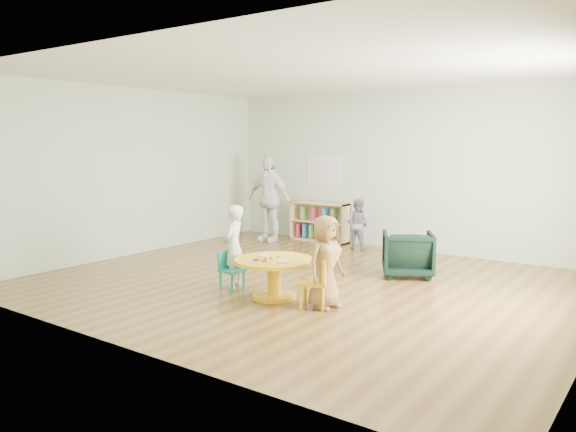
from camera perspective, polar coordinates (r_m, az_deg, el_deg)
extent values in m
plane|color=brown|center=(7.69, 1.89, -6.80)|extent=(7.00, 7.00, 0.00)
cube|color=silver|center=(7.49, 1.99, 14.02)|extent=(7.00, 6.00, 0.10)
cube|color=#B0C0A4|center=(10.09, 11.48, 4.54)|extent=(7.00, 0.10, 2.80)
cube|color=#B0C0A4|center=(5.25, -16.58, 1.70)|extent=(7.00, 0.10, 2.80)
cube|color=#B0C0A4|center=(9.85, -15.30, 4.35)|extent=(0.10, 6.00, 2.80)
cylinder|color=#EAAF13|center=(6.92, -1.40, -6.53)|extent=(0.17, 0.17, 0.44)
cylinder|color=#EAAF13|center=(6.97, -1.39, -8.12)|extent=(0.54, 0.54, 0.04)
cylinder|color=#EAAF13|center=(6.87, -1.41, -4.55)|extent=(0.98, 0.98, 0.04)
cylinder|color=pink|center=(7.03, -2.55, -4.02)|extent=(0.15, 0.15, 0.01)
cylinder|color=pink|center=(6.68, -0.52, -4.64)|extent=(0.17, 0.17, 0.01)
cylinder|color=#EAAF13|center=(6.85, -1.66, -4.20)|extent=(0.09, 0.13, 0.04)
cylinder|color=#15772E|center=(6.82, -2.30, -4.27)|extent=(0.04, 0.05, 0.02)
cylinder|color=#15772E|center=(6.89, -1.03, -4.13)|extent=(0.04, 0.05, 0.02)
cube|color=red|center=(6.72, -2.39, -4.56)|extent=(0.05, 0.05, 0.02)
cube|color=#E45C13|center=(6.70, -2.33, -4.60)|extent=(0.07, 0.07, 0.02)
cube|color=blue|center=(6.75, -3.32, -4.51)|extent=(0.05, 0.05, 0.02)
cube|color=#15772E|center=(6.79, -3.12, -4.43)|extent=(0.05, 0.05, 0.02)
cube|color=red|center=(6.76, -3.23, -4.49)|extent=(0.06, 0.06, 0.02)
cube|color=#198A76|center=(7.34, -5.70, -5.52)|extent=(0.29, 0.29, 0.04)
cube|color=#198A76|center=(7.39, -6.35, -4.37)|extent=(0.05, 0.27, 0.23)
cylinder|color=#198A76|center=(7.52, -5.68, -6.25)|extent=(0.03, 0.03, 0.23)
cylinder|color=#198A76|center=(7.38, -6.88, -6.55)|extent=(0.03, 0.03, 0.23)
cylinder|color=#198A76|center=(7.37, -4.50, -6.52)|extent=(0.03, 0.03, 0.23)
cylinder|color=#198A76|center=(7.23, -5.70, -6.83)|extent=(0.03, 0.03, 0.23)
cube|color=#EAAF13|center=(6.51, 2.64, -6.76)|extent=(0.41, 0.41, 0.04)
cube|color=#EAAF13|center=(6.45, 3.86, -5.46)|extent=(0.15, 0.31, 0.28)
cylinder|color=#EAAF13|center=(6.41, 3.54, -8.48)|extent=(0.04, 0.04, 0.28)
cylinder|color=#EAAF13|center=(6.65, 3.93, -7.88)|extent=(0.04, 0.04, 0.28)
cylinder|color=#EAAF13|center=(6.46, 1.29, -8.35)|extent=(0.04, 0.04, 0.28)
cylinder|color=#EAAF13|center=(6.70, 1.76, -7.76)|extent=(0.04, 0.04, 0.28)
cube|color=tan|center=(11.12, 0.66, -0.35)|extent=(0.03, 0.30, 0.75)
cube|color=tan|center=(10.50, 5.90, -0.86)|extent=(0.03, 0.30, 0.75)
cube|color=tan|center=(10.86, 3.19, -2.48)|extent=(1.20, 0.30, 0.03)
cube|color=tan|center=(10.76, 3.22, 1.30)|extent=(1.20, 0.30, 0.03)
cube|color=tan|center=(10.80, 3.20, -0.59)|extent=(1.14, 0.28, 0.03)
cube|color=tan|center=(10.92, 3.60, -0.51)|extent=(1.20, 0.02, 0.75)
cube|color=#B93145|center=(11.06, 1.17, -1.41)|extent=(0.04, 0.18, 0.26)
cube|color=#357AB9|center=(10.98, 1.82, -1.49)|extent=(0.04, 0.18, 0.26)
cube|color=#52A14A|center=(10.89, 2.47, -1.56)|extent=(0.04, 0.18, 0.26)
cube|color=#B93145|center=(10.79, 3.36, -1.65)|extent=(0.04, 0.18, 0.26)
cube|color=#357AB9|center=(10.68, 4.27, -1.75)|extent=(0.04, 0.18, 0.26)
cube|color=#52A14A|center=(10.96, 1.61, 0.32)|extent=(0.04, 0.18, 0.26)
cube|color=#B93145|center=(10.82, 2.71, 0.22)|extent=(0.04, 0.18, 0.26)
cube|color=#357AB9|center=(10.69, 3.83, 0.12)|extent=(0.04, 0.18, 0.26)
cube|color=#52A14A|center=(10.58, 4.75, 0.04)|extent=(0.04, 0.18, 0.26)
cube|color=white|center=(10.84, 3.68, 4.61)|extent=(0.74, 0.01, 0.54)
cube|color=#FF353D|center=(10.83, 3.67, 4.61)|extent=(0.70, 0.00, 0.50)
imported|color=black|center=(8.18, 12.07, -3.78)|extent=(0.94, 0.95, 0.64)
imported|color=silver|center=(7.37, -5.53, -3.11)|extent=(0.38, 0.46, 1.09)
imported|color=yellow|center=(6.46, 3.82, -4.67)|extent=(0.42, 0.57, 1.08)
imported|color=#171939|center=(10.00, 7.08, -0.83)|extent=(0.45, 0.35, 0.91)
imported|color=white|center=(10.74, -1.98, 1.76)|extent=(0.96, 0.40, 1.64)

